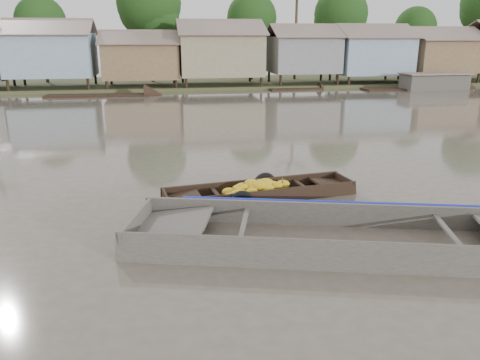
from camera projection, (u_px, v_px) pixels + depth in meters
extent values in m
plane|color=#514A3E|center=(281.00, 223.00, 10.52)|extent=(120.00, 120.00, 0.00)
cube|color=#384723|center=(187.00, 84.00, 41.61)|extent=(120.00, 12.00, 0.50)
cube|color=#7F9AB0|center=(52.00, 55.00, 35.81)|extent=(6.20, 5.20, 3.20)
cube|color=brown|center=(44.00, 26.00, 33.89)|extent=(6.60, 3.02, 1.28)
cube|color=brown|center=(52.00, 27.00, 36.53)|extent=(6.60, 3.02, 1.28)
cube|color=brown|center=(141.00, 61.00, 37.05)|extent=(5.80, 4.60, 2.70)
cube|color=brown|center=(139.00, 37.00, 35.35)|extent=(6.20, 2.67, 1.14)
cube|color=brown|center=(140.00, 37.00, 37.69)|extent=(6.20, 2.67, 1.14)
cube|color=gray|center=(220.00, 55.00, 37.94)|extent=(6.50, 5.30, 3.30)
cube|color=brown|center=(222.00, 27.00, 35.98)|extent=(6.90, 3.08, 1.31)
cube|color=brown|center=(217.00, 28.00, 38.67)|extent=(6.90, 3.08, 1.31)
cube|color=slate|center=(303.00, 55.00, 39.09)|extent=(5.40, 4.70, 2.90)
cube|color=brown|center=(309.00, 31.00, 37.34)|extent=(5.80, 2.73, 1.17)
cube|color=brown|center=(299.00, 31.00, 39.73)|extent=(5.80, 2.73, 1.17)
cube|color=#7F9AB0|center=(370.00, 55.00, 40.10)|extent=(6.00, 5.00, 3.10)
cube|color=brown|center=(379.00, 31.00, 38.24)|extent=(6.40, 2.90, 1.24)
cube|color=brown|center=(365.00, 31.00, 40.79)|extent=(6.40, 2.90, 1.24)
cube|color=brown|center=(439.00, 56.00, 41.17)|extent=(5.70, 4.90, 2.80)
cube|color=brown|center=(451.00, 33.00, 39.39)|extent=(6.10, 2.85, 1.21)
cube|color=brown|center=(433.00, 34.00, 41.88)|extent=(6.10, 2.85, 1.21)
cylinder|color=#473323|center=(45.00, 56.00, 39.88)|extent=(0.28, 0.28, 4.90)
sphere|color=black|center=(41.00, 22.00, 39.06)|extent=(4.20, 4.20, 4.20)
cylinder|color=#473323|center=(151.00, 47.00, 40.20)|extent=(0.28, 0.28, 6.30)
sphere|color=black|center=(149.00, 3.00, 39.14)|extent=(5.40, 5.40, 5.40)
cylinder|color=#473323|center=(251.00, 53.00, 42.76)|extent=(0.28, 0.28, 5.25)
sphere|color=black|center=(252.00, 18.00, 41.88)|extent=(4.50, 4.50, 4.50)
cylinder|color=#473323|center=(339.00, 51.00, 43.07)|extent=(0.28, 0.28, 5.60)
sphere|color=black|center=(341.00, 14.00, 42.13)|extent=(4.80, 4.80, 4.80)
cylinder|color=#473323|center=(413.00, 56.00, 45.46)|extent=(0.28, 0.28, 4.55)
sphere|color=black|center=(416.00, 28.00, 44.70)|extent=(3.90, 3.90, 3.90)
cylinder|color=#473323|center=(296.00, 37.00, 42.53)|extent=(0.24, 0.24, 8.00)
cube|color=black|center=(260.00, 200.00, 12.28)|extent=(5.02, 1.63, 0.08)
cube|color=black|center=(253.00, 187.00, 12.71)|extent=(5.01, 0.85, 0.47)
cube|color=black|center=(268.00, 199.00, 11.73)|extent=(5.01, 0.85, 0.47)
cube|color=black|center=(344.00, 184.00, 12.95)|extent=(0.21, 1.09, 0.44)
cube|color=black|center=(330.00, 184.00, 12.81)|extent=(0.98, 1.06, 0.18)
cube|color=black|center=(166.00, 203.00, 11.50)|extent=(0.21, 1.09, 0.44)
cube|color=black|center=(183.00, 199.00, 11.61)|extent=(0.98, 1.06, 0.18)
cube|color=black|center=(217.00, 194.00, 11.85)|extent=(0.25, 1.05, 0.05)
cube|color=black|center=(301.00, 185.00, 12.54)|extent=(0.25, 1.05, 0.05)
ellipsoid|color=gold|center=(272.00, 185.00, 12.22)|extent=(0.40, 0.31, 0.23)
ellipsoid|color=gold|center=(248.00, 185.00, 12.34)|extent=(0.35, 0.26, 0.20)
ellipsoid|color=gold|center=(238.00, 194.00, 11.85)|extent=(0.44, 0.33, 0.25)
ellipsoid|color=gold|center=(229.00, 192.00, 12.06)|extent=(0.40, 0.30, 0.23)
ellipsoid|color=gold|center=(230.00, 196.00, 11.93)|extent=(0.34, 0.26, 0.19)
ellipsoid|color=gold|center=(240.00, 197.00, 11.79)|extent=(0.43, 0.33, 0.24)
ellipsoid|color=gold|center=(265.00, 185.00, 12.58)|extent=(0.36, 0.28, 0.21)
ellipsoid|color=gold|center=(267.00, 194.00, 11.96)|extent=(0.35, 0.27, 0.20)
ellipsoid|color=gold|center=(266.00, 183.00, 12.16)|extent=(0.45, 0.34, 0.25)
ellipsoid|color=gold|center=(277.00, 186.00, 12.60)|extent=(0.38, 0.29, 0.22)
ellipsoid|color=gold|center=(254.00, 187.00, 12.05)|extent=(0.41, 0.31, 0.23)
ellipsoid|color=gold|center=(268.00, 189.00, 12.08)|extent=(0.38, 0.29, 0.22)
ellipsoid|color=gold|center=(243.00, 187.00, 12.08)|extent=(0.44, 0.33, 0.25)
ellipsoid|color=gold|center=(295.00, 192.00, 12.18)|extent=(0.37, 0.28, 0.21)
ellipsoid|color=gold|center=(251.00, 186.00, 12.22)|extent=(0.39, 0.29, 0.22)
ellipsoid|color=gold|center=(235.00, 200.00, 11.73)|extent=(0.35, 0.27, 0.20)
ellipsoid|color=gold|center=(253.00, 186.00, 12.29)|extent=(0.39, 0.30, 0.22)
ellipsoid|color=gold|center=(259.00, 186.00, 12.01)|extent=(0.42, 0.32, 0.24)
ellipsoid|color=gold|center=(251.00, 184.00, 12.12)|extent=(0.42, 0.32, 0.24)
ellipsoid|color=gold|center=(260.00, 183.00, 12.23)|extent=(0.34, 0.25, 0.19)
ellipsoid|color=gold|center=(241.00, 194.00, 11.86)|extent=(0.39, 0.30, 0.22)
ellipsoid|color=gold|center=(277.00, 185.00, 12.15)|extent=(0.34, 0.26, 0.19)
ellipsoid|color=gold|center=(264.00, 185.00, 12.54)|extent=(0.38, 0.29, 0.21)
ellipsoid|color=gold|center=(239.00, 188.00, 12.06)|extent=(0.38, 0.29, 0.21)
ellipsoid|color=gold|center=(257.00, 185.00, 12.26)|extent=(0.42, 0.32, 0.24)
ellipsoid|color=gold|center=(253.00, 186.00, 12.35)|extent=(0.36, 0.27, 0.20)
ellipsoid|color=gold|center=(283.00, 184.00, 12.57)|extent=(0.43, 0.33, 0.24)
ellipsoid|color=gold|center=(252.00, 191.00, 11.87)|extent=(0.34, 0.26, 0.19)
ellipsoid|color=gold|center=(264.00, 187.00, 12.10)|extent=(0.39, 0.30, 0.22)
ellipsoid|color=gold|center=(242.00, 197.00, 11.80)|extent=(0.43, 0.32, 0.24)
cylinder|color=#3F6626|center=(244.00, 185.00, 12.01)|extent=(0.04, 0.04, 0.16)
cylinder|color=#3F6626|center=(267.00, 183.00, 12.20)|extent=(0.04, 0.04, 0.16)
cylinder|color=#3F6626|center=(282.00, 181.00, 12.33)|extent=(0.04, 0.04, 0.16)
torus|color=black|center=(265.00, 184.00, 12.88)|extent=(0.69, 0.25, 0.67)
torus|color=black|center=(241.00, 202.00, 11.45)|extent=(0.64, 0.25, 0.62)
cube|color=#3C3733|center=(343.00, 250.00, 9.38)|extent=(8.62, 3.97, 0.08)
cube|color=#3C3733|center=(339.00, 217.00, 10.27)|extent=(8.36, 2.44, 0.69)
cube|color=#3C3733|center=(351.00, 260.00, 8.31)|extent=(8.36, 2.44, 0.69)
cube|color=#3C3733|center=(138.00, 228.00, 9.67)|extent=(0.61, 2.05, 0.65)
cube|color=#3C3733|center=(172.00, 226.00, 9.58)|extent=(1.89, 2.14, 0.26)
cube|color=#3C3733|center=(243.00, 226.00, 9.44)|extent=(0.63, 1.98, 0.05)
cube|color=#3C3733|center=(450.00, 234.00, 9.07)|extent=(0.63, 1.98, 0.05)
cube|color=#665E54|center=(343.00, 247.00, 9.36)|extent=(6.63, 3.28, 0.02)
cube|color=#101EA8|center=(339.00, 205.00, 10.26)|extent=(6.75, 1.93, 0.17)
cube|color=black|center=(414.00, 90.00, 37.41)|extent=(8.54, 1.93, 0.35)
cube|color=black|center=(98.00, 97.00, 33.06)|extent=(7.19, 1.90, 0.35)
cube|color=black|center=(296.00, 90.00, 37.31)|extent=(4.44, 1.45, 0.35)
cube|color=black|center=(434.00, 83.00, 37.00)|extent=(5.00, 2.00, 1.20)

